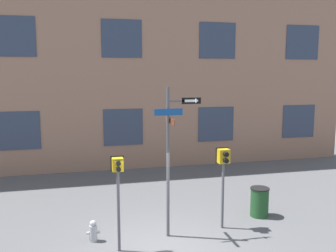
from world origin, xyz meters
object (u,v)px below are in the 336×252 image
pedestrian_signal_right (223,165)px  trash_bin (259,202)px  pedestrian_signal_left (118,179)px  fire_hydrant (93,231)px  street_sign_pole (171,150)px

pedestrian_signal_right → trash_bin: 2.25m
pedestrian_signal_left → trash_bin: size_ratio=2.66×
pedestrian_signal_left → fire_hydrant: pedestrian_signal_left is taller
street_sign_pole → trash_bin: size_ratio=4.48×
pedestrian_signal_left → fire_hydrant: bearing=130.3°
trash_bin → fire_hydrant: bearing=-173.6°
street_sign_pole → pedestrian_signal_right: size_ratio=1.74×
fire_hydrant → pedestrian_signal_left: bearing=-49.7°
pedestrian_signal_right → trash_bin: size_ratio=2.58×
pedestrian_signal_right → fire_hydrant: 4.25m
street_sign_pole → pedestrian_signal_left: street_sign_pole is taller
trash_bin → pedestrian_signal_right: bearing=-158.4°
trash_bin → street_sign_pole: bearing=-166.4°
fire_hydrant → street_sign_pole: bearing=-4.4°
pedestrian_signal_left → pedestrian_signal_right: (3.25, 0.76, 0.00)m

